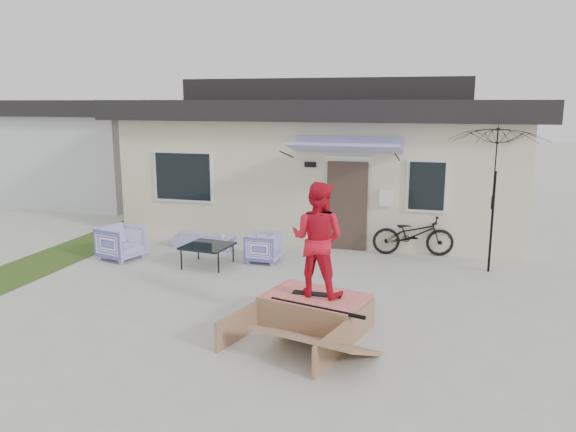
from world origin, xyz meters
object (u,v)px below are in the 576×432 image
(patio_umbrella, at_px, (494,188))
(skate_ramp, at_px, (315,312))
(armchair_left, at_px, (121,241))
(bicycle, at_px, (413,230))
(skateboard, at_px, (317,293))
(loveseat, at_px, (205,236))
(coffee_table, at_px, (208,255))
(armchair_right, at_px, (263,246))
(skater, at_px, (318,237))

(patio_umbrella, relative_size, skate_ramp, 1.08)
(armchair_left, distance_m, skate_ramp, 5.66)
(bicycle, xyz_separation_m, skateboard, (-1.21, -4.65, -0.05))
(patio_umbrella, height_order, skate_ramp, patio_umbrella)
(loveseat, bearing_deg, armchair_left, 46.34)
(patio_umbrella, bearing_deg, coffee_table, -168.47)
(loveseat, bearing_deg, patio_umbrella, 178.78)
(armchair_left, bearing_deg, patio_umbrella, -67.03)
(skate_ramp, bearing_deg, coffee_table, 153.04)
(patio_umbrella, bearing_deg, armchair_right, -173.23)
(armchair_left, height_order, bicycle, bicycle)
(armchair_left, distance_m, skateboard, 5.65)
(armchair_left, bearing_deg, skateboard, -102.57)
(skater, bearing_deg, armchair_left, -17.91)
(skateboard, bearing_deg, coffee_table, 139.83)
(armchair_left, height_order, coffee_table, armchair_left)
(patio_umbrella, distance_m, skateboard, 4.84)
(skate_ramp, bearing_deg, skater, 90.00)
(loveseat, distance_m, coffee_table, 1.55)
(patio_umbrella, xyz_separation_m, skateboard, (-2.81, -3.75, -1.21))
(bicycle, bearing_deg, skate_ramp, 156.13)
(armchair_left, bearing_deg, skater, -102.57)
(patio_umbrella, distance_m, skater, 4.70)
(bicycle, xyz_separation_m, skate_ramp, (-1.22, -4.70, -0.33))
(bicycle, height_order, patio_umbrella, patio_umbrella)
(coffee_table, bearing_deg, armchair_left, -179.05)
(bicycle, bearing_deg, loveseat, 88.71)
(armchair_left, relative_size, coffee_table, 0.89)
(coffee_table, distance_m, skater, 4.12)
(loveseat, height_order, skate_ramp, loveseat)
(loveseat, xyz_separation_m, armchair_right, (1.73, -0.77, 0.08))
(bicycle, bearing_deg, armchair_left, 99.32)
(armchair_left, distance_m, bicycle, 6.60)
(coffee_table, xyz_separation_m, skater, (2.97, -2.57, 1.21))
(armchair_left, relative_size, armchair_right, 1.17)
(armchair_left, relative_size, patio_umbrella, 0.38)
(loveseat, relative_size, skateboard, 1.85)
(loveseat, distance_m, armchair_left, 1.99)
(coffee_table, xyz_separation_m, bicycle, (4.18, 2.07, 0.36))
(armchair_right, bearing_deg, coffee_table, -59.06)
(coffee_table, relative_size, patio_umbrella, 0.42)
(coffee_table, distance_m, skateboard, 3.95)
(skate_ramp, xyz_separation_m, skateboard, (0.01, 0.05, 0.28))
(bicycle, height_order, skater, skater)
(loveseat, distance_m, patio_umbrella, 6.63)
(armchair_right, distance_m, patio_umbrella, 4.97)
(loveseat, height_order, coffee_table, loveseat)
(armchair_right, height_order, skater, skater)
(armchair_right, bearing_deg, skateboard, 31.54)
(coffee_table, distance_m, bicycle, 4.68)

